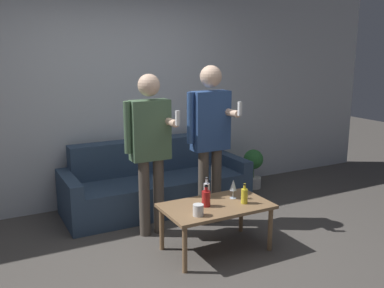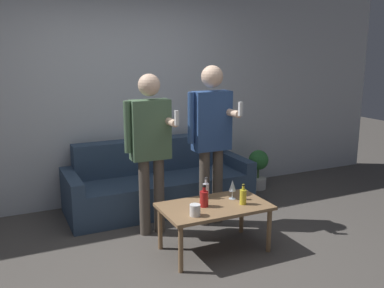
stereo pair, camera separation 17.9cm
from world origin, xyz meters
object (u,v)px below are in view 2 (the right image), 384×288
at_px(bottle_orange, 243,196).
at_px(couch, 158,184).
at_px(coffee_table, 214,210).
at_px(person_standing_right, 211,132).
at_px(person_standing_left, 150,141).

bearing_deg(bottle_orange, couch, 102.37).
xyz_separation_m(coffee_table, bottle_orange, (0.25, -0.09, 0.13)).
xyz_separation_m(coffee_table, person_standing_right, (0.27, 0.59, 0.62)).
xyz_separation_m(coffee_table, person_standing_left, (-0.40, 0.62, 0.57)).
bearing_deg(person_standing_left, couch, 64.14).
bearing_deg(person_standing_right, person_standing_left, 177.18).
xyz_separation_m(couch, coffee_table, (0.06, -1.32, 0.12)).
bearing_deg(person_standing_left, coffee_table, -57.58).
height_order(coffee_table, bottle_orange, bottle_orange).
distance_m(bottle_orange, person_standing_right, 0.84).
relative_size(couch, person_standing_right, 1.28).
relative_size(coffee_table, person_standing_left, 0.61).
relative_size(person_standing_left, person_standing_right, 0.96).
relative_size(couch, person_standing_left, 1.34).
bearing_deg(couch, bottle_orange, -77.63).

